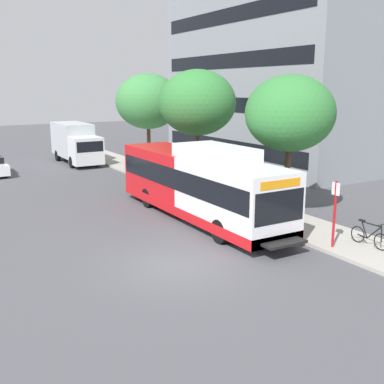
# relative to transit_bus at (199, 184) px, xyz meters

# --- Properties ---
(ground_plane) EXTENTS (120.00, 120.00, 0.00)m
(ground_plane) POSITION_rel_transit_bus_xyz_m (-3.85, 3.23, -1.70)
(ground_plane) COLOR #4C4C51
(sidewalk_curb) EXTENTS (3.00, 56.00, 0.14)m
(sidewalk_curb) POSITION_rel_transit_bus_xyz_m (3.15, 1.23, -1.63)
(sidewalk_curb) COLOR #A8A399
(sidewalk_curb) RESTS_ON ground
(transit_bus) EXTENTS (2.58, 12.25, 3.65)m
(transit_bus) POSITION_rel_transit_bus_xyz_m (0.00, 0.00, 0.00)
(transit_bus) COLOR white
(transit_bus) RESTS_ON ground
(bus_stop_sign_pole) EXTENTS (0.10, 0.36, 2.60)m
(bus_stop_sign_pole) POSITION_rel_transit_bus_xyz_m (2.12, -6.44, -0.05)
(bus_stop_sign_pole) COLOR red
(bus_stop_sign_pole) RESTS_ON sidewalk_curb
(bicycle_parked) EXTENTS (0.52, 1.76, 1.02)m
(bicycle_parked) POSITION_rel_transit_bus_xyz_m (3.40, -7.10, -1.14)
(bicycle_parked) COLOR black
(bicycle_parked) RESTS_ON sidewalk_curb
(street_tree_near_stop) EXTENTS (4.17, 4.17, 6.63)m
(street_tree_near_stop) POSITION_rel_transit_bus_xyz_m (3.76, -1.92, 3.27)
(street_tree_near_stop) COLOR #4C3823
(street_tree_near_stop) RESTS_ON sidewalk_curb
(street_tree_mid_block) EXTENTS (4.75, 4.75, 7.12)m
(street_tree_mid_block) POSITION_rel_transit_bus_xyz_m (3.91, 6.55, 3.53)
(street_tree_mid_block) COLOR #4C3823
(street_tree_mid_block) RESTS_ON sidewalk_curb
(street_tree_far_block) EXTENTS (4.80, 4.80, 7.03)m
(street_tree_far_block) POSITION_rel_transit_bus_xyz_m (3.94, 13.67, 3.42)
(street_tree_far_block) COLOR #4C3823
(street_tree_far_block) RESTS_ON sidewalk_curb
(box_truck_background) EXTENTS (2.32, 7.01, 3.25)m
(box_truck_background) POSITION_rel_transit_bus_xyz_m (0.05, 19.50, 0.04)
(box_truck_background) COLOR silver
(box_truck_background) RESTS_ON ground
(apartment_tower_backdrop) EXTENTS (13.82, 19.48, 25.94)m
(apartment_tower_backdrop) POSITION_rel_transit_bus_xyz_m (16.62, 11.68, 11.26)
(apartment_tower_backdrop) COLOR gray
(apartment_tower_backdrop) RESTS_ON ground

